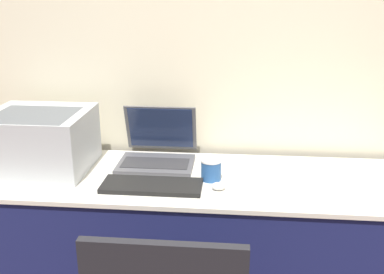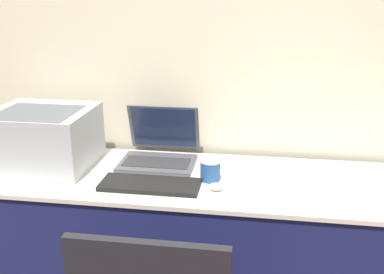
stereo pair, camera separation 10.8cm
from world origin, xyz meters
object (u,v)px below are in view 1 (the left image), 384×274
at_px(external_keyboard, 152,186).
at_px(mouse, 218,186).
at_px(coffee_cup, 211,169).
at_px(laptop_left, 158,150).
at_px(printer, 40,139).

bearing_deg(external_keyboard, mouse, 1.00).
xyz_separation_m(coffee_cup, mouse, (0.04, -0.11, -0.03)).
bearing_deg(laptop_left, external_keyboard, -85.39).
bearing_deg(printer, external_keyboard, -16.77).
height_order(printer, external_keyboard, printer).
distance_m(laptop_left, external_keyboard, 0.31).
xyz_separation_m(printer, mouse, (0.84, -0.16, -0.13)).
relative_size(external_keyboard, mouse, 7.32).
xyz_separation_m(laptop_left, external_keyboard, (0.02, -0.31, -0.05)).
relative_size(laptop_left, external_keyboard, 0.84).
xyz_separation_m(printer, external_keyboard, (0.55, -0.17, -0.14)).
xyz_separation_m(laptop_left, coffee_cup, (0.27, -0.20, -0.01)).
relative_size(printer, coffee_cup, 4.71).
relative_size(laptop_left, coffee_cup, 3.73).
height_order(external_keyboard, coffee_cup, coffee_cup).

